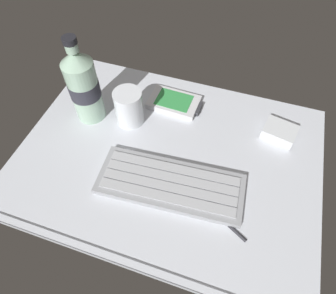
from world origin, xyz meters
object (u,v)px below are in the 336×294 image
Objects in this scene: charger_block at (280,132)px; stylus_pen at (226,222)px; handheld_device at (174,102)px; water_bottle at (84,86)px; juice_cup at (129,108)px; keyboard at (170,184)px.

charger_block reaches higher than stylus_pen.
handheld_device reaches higher than stylus_pen.
stylus_pen is at bearing -54.76° from handheld_device.
handheld_device is 21.67cm from water_bottle.
juice_cup is 0.89× the size of stylus_pen.
charger_block is at bearing -4.00° from handheld_device.
juice_cup is at bearing 136.09° from keyboard.
charger_block is at bearing 10.59° from juice_cup.
keyboard is at bearing -169.40° from stylus_pen.
charger_block is at bearing 46.28° from keyboard.
stylus_pen is at bearing -33.90° from juice_cup.
juice_cup is at bearing -135.76° from handheld_device.
keyboard is 12.84cm from stylus_pen.
charger_block is (19.18, 20.06, 0.39)cm from keyboard.
water_bottle reaches higher than handheld_device.
juice_cup is 1.21× the size of charger_block.
handheld_device is 25.33cm from charger_block.
keyboard is 20.13cm from juice_cup.
stylus_pen is (26.51, -17.82, -3.56)cm from juice_cup.
handheld_device is 0.63× the size of water_bottle.
stylus_pen is (18.27, -25.85, -0.38)cm from handheld_device.
charger_block is (25.27, -1.77, 0.47)cm from handheld_device.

